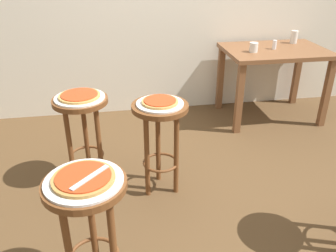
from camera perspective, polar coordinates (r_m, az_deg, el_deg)
The scene contains 15 objects.
ground_plane at distance 2.66m, azimuth 6.04°, elevation -10.86°, with size 6.00×6.00×0.00m, color brown.
stool_foreground at distance 1.75m, azimuth -12.75°, elevation -13.50°, with size 0.39×0.39×0.68m.
serving_plate_foreground at distance 1.64m, azimuth -13.40°, elevation -8.59°, with size 0.36×0.36×0.01m, color silver.
pizza_foreground at distance 1.63m, azimuth -13.46°, elevation -8.13°, with size 0.28×0.28×0.02m.
stool_leftside at distance 2.44m, azimuth -1.26°, elevation -0.35°, with size 0.39×0.39×0.68m.
serving_plate_leftside at distance 2.36m, azimuth -1.31°, elevation 3.62°, with size 0.32×0.32×0.01m, color silver.
pizza_leftside at distance 2.35m, azimuth -1.31°, elevation 3.98°, with size 0.24×0.24×0.02m.
stool_rear at distance 2.61m, azimuth -13.61°, elevation 0.72°, with size 0.39×0.39×0.68m.
serving_plate_rear at distance 2.53m, azimuth -14.05°, elevation 4.45°, with size 0.35×0.35×0.01m, color white.
pizza_rear at distance 2.53m, azimuth -14.09°, elevation 4.79°, with size 0.29×0.29×0.02m.
dining_table at distance 3.74m, azimuth 16.72°, elevation 10.11°, with size 0.99×0.70×0.73m.
cup_near_edge at distance 3.52m, azimuth 13.64°, elevation 12.22°, with size 0.08×0.08×0.09m, color silver.
cup_far_edge at distance 3.98m, azimuth 19.66°, elevation 13.37°, with size 0.07×0.07×0.13m, color silver.
condiment_shaker at distance 3.68m, azimuth 16.79°, elevation 12.44°, with size 0.04×0.04×0.09m, color white.
pizza_server_knife at distance 1.60m, azimuth -12.47°, elevation -8.06°, with size 0.22×0.02×0.01m, color silver.
Camera 1 is at (-0.62, -2.02, 1.62)m, focal length 37.81 mm.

